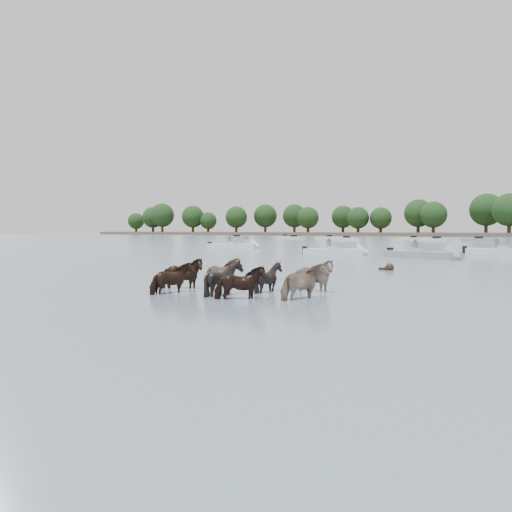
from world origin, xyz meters
The scene contains 9 objects.
ground centered at (0.00, 0.00, 0.00)m, with size 400.00×400.00×0.00m, color slate.
shoreline centered at (-70.00, 150.00, 0.50)m, with size 160.00×30.00×1.00m, color #4C4233.
pony_herd centered at (0.65, 1.47, 0.38)m, with size 6.07×4.09×1.30m.
swimming_pony centered at (2.20, 12.55, 0.10)m, with size 0.72×0.44×0.44m.
motorboat_a centered at (-4.83, 25.25, 0.23)m, with size 5.23×2.71×1.92m.
motorboat_b centered at (1.98, 23.71, 0.22)m, with size 5.86×3.67×1.92m.
motorboat_f centered at (-19.24, 33.30, 0.22)m, with size 5.91×2.89×1.92m.
distant_flotilla centered at (-0.01, 77.66, 0.26)m, with size 104.75×23.28×0.93m.
treeline centered at (-67.17, 148.65, 6.75)m, with size 148.82×23.29×12.57m.
Camera 1 is at (8.96, -11.86, 1.97)m, focal length 35.67 mm.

